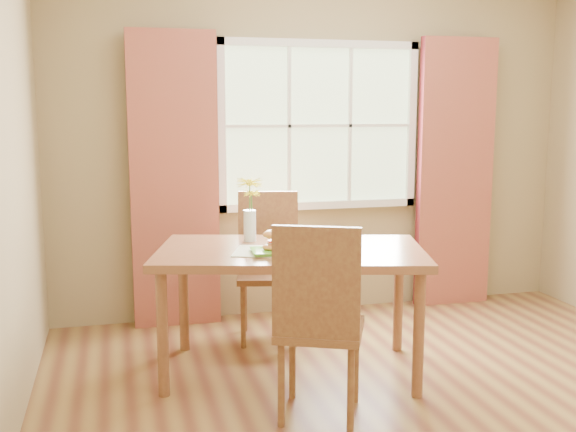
% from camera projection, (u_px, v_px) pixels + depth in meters
% --- Properties ---
extents(room, '(4.24, 3.84, 2.74)m').
position_uv_depth(room, '(424.00, 164.00, 3.54)').
color(room, olive).
rests_on(room, ground).
extents(window, '(1.62, 0.06, 1.32)m').
position_uv_depth(window, '(319.00, 126.00, 5.30)').
color(window, '#B4D09D').
rests_on(window, room).
extents(curtain_left, '(0.65, 0.08, 2.20)m').
position_uv_depth(curtain_left, '(174.00, 181.00, 5.00)').
color(curtain_left, maroon).
rests_on(curtain_left, room).
extents(curtain_right, '(0.65, 0.08, 2.20)m').
position_uv_depth(curtain_right, '(455.00, 174.00, 5.56)').
color(curtain_right, maroon).
rests_on(curtain_right, room).
extents(dining_table, '(1.80, 1.30, 0.79)m').
position_uv_depth(dining_table, '(291.00, 261.00, 4.13)').
color(dining_table, brown).
rests_on(dining_table, room).
extents(chair_near, '(0.59, 0.59, 1.07)m').
position_uv_depth(chair_near, '(318.00, 315.00, 3.47)').
color(chair_near, brown).
rests_on(chair_near, room).
extents(chair_far, '(0.52, 0.52, 1.04)m').
position_uv_depth(chair_far, '(268.00, 258.00, 4.84)').
color(chair_far, brown).
rests_on(chair_far, room).
extents(placemat, '(0.53, 0.46, 0.01)m').
position_uv_depth(placemat, '(272.00, 251.00, 4.02)').
color(placemat, beige).
rests_on(placemat, dining_table).
extents(plate, '(0.24, 0.24, 0.01)m').
position_uv_depth(plate, '(270.00, 252.00, 3.97)').
color(plate, '#55BD2F').
rests_on(plate, placemat).
extents(croissant_sandwich, '(0.18, 0.13, 0.13)m').
position_uv_depth(croissant_sandwich, '(276.00, 240.00, 3.97)').
color(croissant_sandwich, '#E8A44F').
rests_on(croissant_sandwich, plate).
extents(water_glass, '(0.09, 0.09, 0.13)m').
position_uv_depth(water_glass, '(333.00, 243.00, 3.98)').
color(water_glass, silver).
rests_on(water_glass, dining_table).
extents(flower_vase, '(0.17, 0.17, 0.41)m').
position_uv_depth(flower_vase, '(250.00, 203.00, 4.31)').
color(flower_vase, silver).
rests_on(flower_vase, dining_table).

